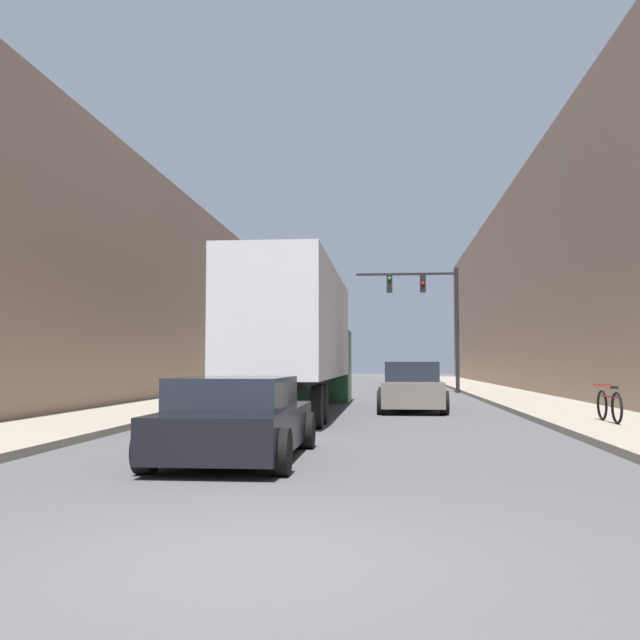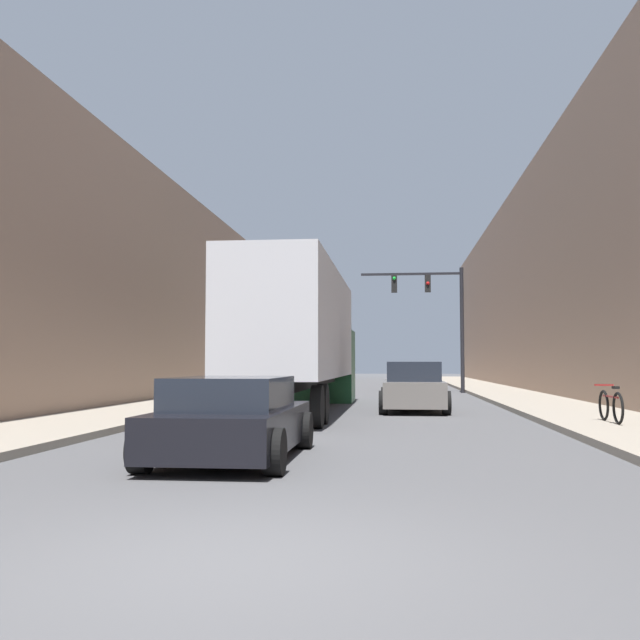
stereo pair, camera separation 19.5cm
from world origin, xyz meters
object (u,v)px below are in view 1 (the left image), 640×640
object	(u,v)px
sedan_car	(237,419)
suv_car	(411,388)
parked_bicycle	(609,406)
traffic_signal_gantry	(434,307)
semi_truck	(300,335)

from	to	relation	value
sedan_car	suv_car	size ratio (longest dim) A/B	0.98
suv_car	parked_bicycle	bearing A→B (deg)	-52.17
traffic_signal_gantry	parked_bicycle	world-z (taller)	traffic_signal_gantry
suv_car	parked_bicycle	world-z (taller)	suv_car
semi_truck	suv_car	size ratio (longest dim) A/B	3.09
semi_truck	traffic_signal_gantry	xyz separation A→B (m)	(5.10, 15.05, 2.02)
semi_truck	traffic_signal_gantry	world-z (taller)	traffic_signal_gantry
semi_truck	sedan_car	size ratio (longest dim) A/B	3.14
sedan_car	traffic_signal_gantry	size ratio (longest dim) A/B	0.68
parked_bicycle	suv_car	bearing A→B (deg)	127.83
semi_truck	suv_car	xyz separation A→B (m)	(3.44, 0.67, -1.64)
sedan_car	parked_bicycle	size ratio (longest dim) A/B	2.41
sedan_car	parked_bicycle	xyz separation A→B (m)	(7.44, 6.00, -0.09)
parked_bicycle	sedan_car	bearing A→B (deg)	-141.09
suv_car	traffic_signal_gantry	size ratio (longest dim) A/B	0.69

